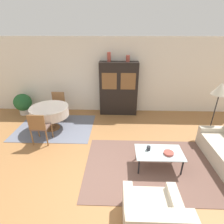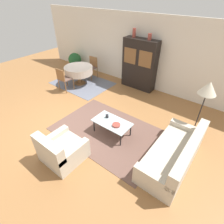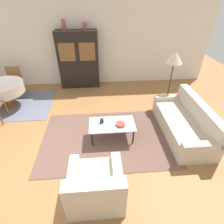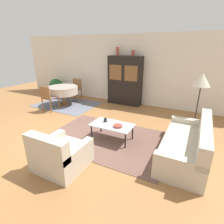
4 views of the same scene
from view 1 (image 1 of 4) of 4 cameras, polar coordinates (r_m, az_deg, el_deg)
The scene contains 16 objects.
ground_plane at distance 3.96m, azimuth -3.83°, elevation -21.54°, with size 14.00×14.00×0.00m, color #9E6B3D.
wall_back at distance 6.52m, azimuth -1.14°, elevation 11.62°, with size 10.00×0.06×2.70m.
area_rug at distance 4.35m, azimuth 12.98°, elevation -16.97°, with size 3.08×2.07×0.01m.
dining_rug at distance 6.01m, azimuth -17.97°, elevation -4.73°, with size 2.40×1.78×0.01m.
armchair at distance 3.16m, azimuth 13.27°, elevation -30.82°, with size 0.90×0.89×0.81m.
coffee_table at distance 4.14m, azimuth 15.10°, elevation -12.95°, with size 1.05×0.59×0.41m.
display_cabinet at distance 6.36m, azimuth 2.14°, elevation 7.59°, with size 1.35×0.43×1.91m.
dining_table at distance 5.71m, azimuth -19.71°, elevation 0.14°, with size 1.16×1.16×0.75m.
dining_chair_near at distance 5.09m, azimuth -22.62°, elevation -4.25°, with size 0.44×0.44×0.91m.
dining_chair_far at distance 6.42m, azimuth -17.25°, elevation 2.65°, with size 0.44×0.44×0.91m.
floor_lamp at distance 5.55m, azimuth 31.84°, elevation 5.94°, with size 0.43×0.43×1.62m.
cup at distance 4.10m, azimuth 11.83°, elevation -11.48°, with size 0.09×0.09×0.10m.
bowl at distance 4.11m, azimuth 18.00°, elevation -12.63°, with size 0.22×0.22×0.05m.
vase_tall at distance 6.13m, azimuth -0.99°, elevation 17.55°, with size 0.12×0.12×0.31m.
vase_short at distance 6.14m, azimuth 5.21°, elevation 17.01°, with size 0.13×0.13×0.21m.
potted_plant at distance 7.24m, azimuth -27.08°, elevation 2.60°, with size 0.63×0.63×0.78m.
Camera 1 is at (0.33, -2.70, 2.88)m, focal length 28.00 mm.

